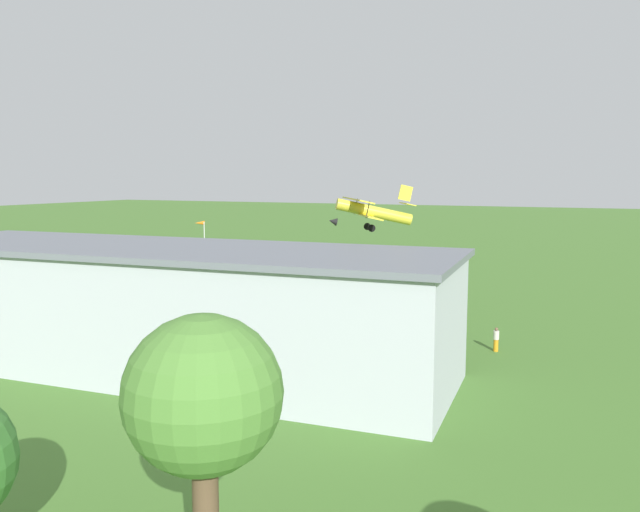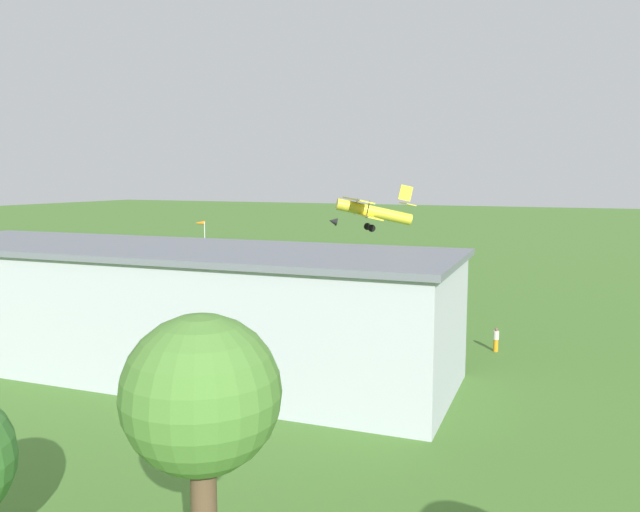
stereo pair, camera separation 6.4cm
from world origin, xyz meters
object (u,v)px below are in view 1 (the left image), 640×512
at_px(biplane, 370,211).
at_px(car_white, 36,300).
at_px(tree_behind_hangar_right, 203,399).
at_px(hangar, 162,308).
at_px(person_at_fence_line, 115,296).
at_px(person_by_parked_cars, 496,340).
at_px(windsock, 200,226).

distance_m(biplane, car_white, 30.32).
xyz_separation_m(biplane, tree_behind_hangar_right, (-10.12, 40.56, -2.37)).
distance_m(hangar, person_at_fence_line, 21.92).
height_order(person_at_fence_line, person_by_parked_cars, person_by_parked_cars).
bearing_deg(person_by_parked_cars, biplane, -39.19).
bearing_deg(tree_behind_hangar_right, car_white, -37.22).
height_order(hangar, person_at_fence_line, hangar).
xyz_separation_m(hangar, person_at_fence_line, (16.42, -14.22, -2.97)).
relative_size(hangar, person_at_fence_line, 22.44).
bearing_deg(tree_behind_hangar_right, biplane, -75.99).
relative_size(car_white, person_at_fence_line, 2.72).
height_order(car_white, person_at_fence_line, car_white).
bearing_deg(person_by_parked_cars, tree_behind_hangar_right, 85.34).
bearing_deg(car_white, tree_behind_hangar_right, 142.78).
bearing_deg(car_white, person_at_fence_line, -134.58).
distance_m(person_at_fence_line, person_by_parked_cars, 34.36).
height_order(car_white, tree_behind_hangar_right, tree_behind_hangar_right).
height_order(biplane, windsock, biplane).
relative_size(person_at_fence_line, windsock, 0.28).
relative_size(hangar, car_white, 8.26).
relative_size(biplane, person_by_parked_cars, 5.27).
distance_m(hangar, biplane, 23.50).
height_order(hangar, windsock, hangar).
xyz_separation_m(car_white, windsock, (5.33, -32.84, 4.07)).
relative_size(person_at_fence_line, person_by_parked_cars, 0.99).
height_order(biplane, person_by_parked_cars, biplane).
relative_size(person_at_fence_line, tree_behind_hangar_right, 0.19).
xyz_separation_m(car_white, person_by_parked_cars, (-38.94, -2.59, -0.07)).
xyz_separation_m(person_at_fence_line, windsock, (9.97, -28.13, 4.15)).
distance_m(person_at_fence_line, windsock, 30.13).
height_order(hangar, person_by_parked_cars, hangar).
distance_m(car_white, windsock, 33.52).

